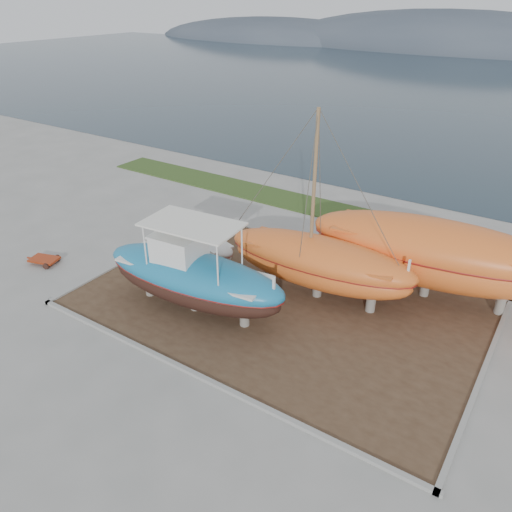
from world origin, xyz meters
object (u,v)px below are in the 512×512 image
Objects in this scene: orange_sailboat at (322,211)px; red_trailer at (45,261)px; orange_bare_hull at (430,261)px; white_dinghy at (206,246)px; blue_caique at (193,268)px.

orange_sailboat is 4.14× the size of red_trailer.
orange_bare_hull is at bearing 7.47° from red_trailer.
red_trailer is at bearing -124.30° from white_dinghy.
white_dinghy is 2.05× the size of red_trailer.
red_trailer is at bearing -163.26° from orange_sailboat.
orange_bare_hull is at bearing 34.60° from blue_caique.
blue_caique is at bearing -146.63° from orange_bare_hull.
blue_caique is 4.09× the size of red_trailer.
blue_caique reaches higher than white_dinghy.
orange_bare_hull is 19.95m from red_trailer.
white_dinghy is 7.87m from orange_sailboat.
red_trailer is at bearing -162.21° from orange_bare_hull.
orange_sailboat is at bearing 17.06° from white_dinghy.
orange_bare_hull is (8.46, 7.05, -0.29)m from blue_caique.
orange_sailboat is at bearing 4.04° from red_trailer.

